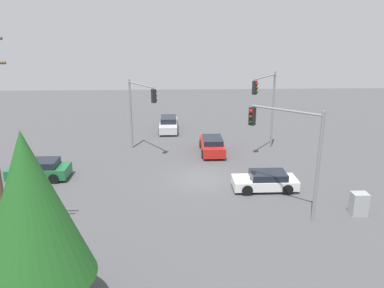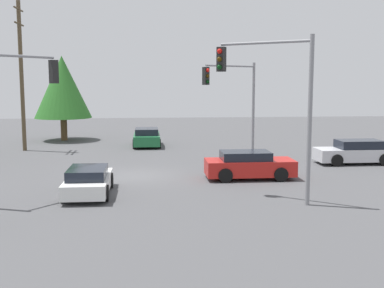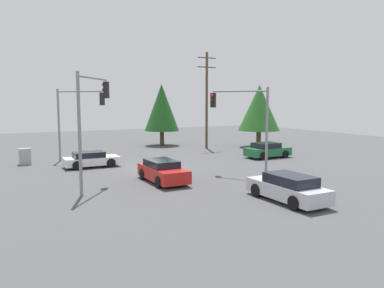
{
  "view_description": "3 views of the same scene",
  "coord_description": "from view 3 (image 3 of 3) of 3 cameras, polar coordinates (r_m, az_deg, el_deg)",
  "views": [
    {
      "loc": [
        1.77,
        24.64,
        10.32
      ],
      "look_at": [
        0.62,
        -1.83,
        2.03
      ],
      "focal_mm": 35.0,
      "sensor_mm": 36.0,
      "label": 1
    },
    {
      "loc": [
        -25.04,
        -0.63,
        4.97
      ],
      "look_at": [
        0.81,
        -3.0,
        1.55
      ],
      "focal_mm": 45.0,
      "sensor_mm": 36.0,
      "label": 2
    },
    {
      "loc": [
        -10.65,
        -27.53,
        5.13
      ],
      "look_at": [
        2.72,
        -2.23,
        1.9
      ],
      "focal_mm": 35.0,
      "sensor_mm": 36.0,
      "label": 3
    }
  ],
  "objects": [
    {
      "name": "tree_left",
      "position": [
        43.07,
        10.2,
        5.42
      ],
      "size": [
        4.69,
        4.69,
        7.02
      ],
      "color": "brown",
      "rests_on": "ground_plane"
    },
    {
      "name": "traffic_signal_cross",
      "position": [
        33.3,
        -17.22,
        4.74
      ],
      "size": [
        3.43,
        3.0,
        6.25
      ],
      "rotation": [
        0.0,
        0.0,
        -0.71
      ],
      "color": "gray",
      "rests_on": "ground_plane"
    },
    {
      "name": "sedan_green",
      "position": [
        35.22,
        11.41,
        -0.94
      ],
      "size": [
        4.15,
        2.06,
        1.39
      ],
      "rotation": [
        0.0,
        0.0,
        -1.57
      ],
      "color": "#1E6638",
      "rests_on": "ground_plane"
    },
    {
      "name": "sedan_white",
      "position": [
        30.6,
        -15.14,
        -2.28
      ],
      "size": [
        4.21,
        1.94,
        1.23
      ],
      "rotation": [
        0.0,
        0.0,
        -1.57
      ],
      "color": "silver",
      "rests_on": "ground_plane"
    },
    {
      "name": "sedan_silver",
      "position": [
        20.08,
        14.38,
        -6.52
      ],
      "size": [
        1.93,
        4.7,
        1.43
      ],
      "color": "silver",
      "rests_on": "ground_plane"
    },
    {
      "name": "electrical_cabinet",
      "position": [
        33.59,
        -24.11,
        -1.75
      ],
      "size": [
        0.9,
        0.69,
        1.34
      ],
      "primitive_type": "cube",
      "color": "#9EA0A3",
      "rests_on": "ground_plane"
    },
    {
      "name": "tree_corner",
      "position": [
        44.09,
        -4.64,
        5.56
      ],
      "size": [
        4.05,
        4.05,
        7.21
      ],
      "color": "#4C3823",
      "rests_on": "ground_plane"
    },
    {
      "name": "sedan_red",
      "position": [
        24.15,
        -4.5,
        -4.16
      ],
      "size": [
        1.96,
        4.49,
        1.41
      ],
      "rotation": [
        0.0,
        0.0,
        3.14
      ],
      "color": "red",
      "rests_on": "ground_plane"
    },
    {
      "name": "utility_pole_tall",
      "position": [
        41.3,
        2.25,
        7.0
      ],
      "size": [
        2.2,
        0.28,
        10.48
      ],
      "color": "brown",
      "rests_on": "ground_plane"
    },
    {
      "name": "traffic_signal_main",
      "position": [
        26.46,
        7.89,
        4.42
      ],
      "size": [
        2.59,
        3.69,
        6.12
      ],
      "rotation": [
        0.0,
        0.0,
        2.16
      ],
      "color": "gray",
      "rests_on": "ground_plane"
    },
    {
      "name": "traffic_signal_aux",
      "position": [
        22.36,
        -15.17,
        4.92
      ],
      "size": [
        2.67,
        3.49,
        6.76
      ],
      "rotation": [
        0.0,
        0.0,
        0.93
      ],
      "color": "gray",
      "rests_on": "ground_plane"
    },
    {
      "name": "ground_plane",
      "position": [
        29.96,
        -6.61,
        -3.46
      ],
      "size": [
        80.0,
        80.0,
        0.0
      ],
      "primitive_type": "plane",
      "color": "#4C4C4F"
    }
  ]
}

